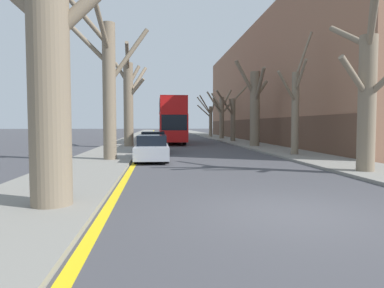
# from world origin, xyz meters

# --- Properties ---
(ground_plane) EXTENTS (300.00, 300.00, 0.00)m
(ground_plane) POSITION_xyz_m (0.00, 0.00, 0.00)
(ground_plane) COLOR #424247
(sidewalk_left) EXTENTS (3.40, 120.00, 0.12)m
(sidewalk_left) POSITION_xyz_m (-5.84, 50.00, 0.06)
(sidewalk_left) COLOR gray
(sidewalk_left) RESTS_ON ground
(sidewalk_right) EXTENTS (3.40, 120.00, 0.12)m
(sidewalk_right) POSITION_xyz_m (5.84, 50.00, 0.06)
(sidewalk_right) COLOR gray
(sidewalk_right) RESTS_ON ground
(building_facade_right) EXTENTS (10.08, 48.11, 12.76)m
(building_facade_right) POSITION_xyz_m (12.53, 32.48, 6.37)
(building_facade_right) COLOR #93664C
(building_facade_right) RESTS_ON ground
(kerb_line_stripe) EXTENTS (0.24, 120.00, 0.01)m
(kerb_line_stripe) POSITION_xyz_m (-3.96, 50.00, 0.00)
(kerb_line_stripe) COLOR yellow
(kerb_line_stripe) RESTS_ON ground
(street_tree_left_0) EXTENTS (4.66, 2.10, 6.56)m
(street_tree_left_0) POSITION_xyz_m (-5.22, 0.93, 3.02)
(street_tree_left_0) COLOR #7A6B56
(street_tree_left_0) RESTS_ON ground
(street_tree_left_1) EXTENTS (4.67, 3.43, 8.32)m
(street_tree_left_1) POSITION_xyz_m (-5.34, 10.92, 4.09)
(street_tree_left_1) COLOR #7A6B56
(street_tree_left_1) RESTS_ON ground
(street_tree_left_2) EXTENTS (2.69, 5.13, 8.14)m
(street_tree_left_2) POSITION_xyz_m (-5.15, 21.89, 3.97)
(street_tree_left_2) COLOR #7A6B56
(street_tree_left_2) RESTS_ON ground
(street_tree_right_0) EXTENTS (2.23, 3.62, 7.24)m
(street_tree_right_0) POSITION_xyz_m (5.13, 5.39, 3.13)
(street_tree_right_0) COLOR #7A6B56
(street_tree_right_0) RESTS_ON ground
(street_tree_right_1) EXTENTS (2.98, 3.73, 7.67)m
(street_tree_right_1) POSITION_xyz_m (5.47, 12.94, 3.00)
(street_tree_right_1) COLOR #7A6B56
(street_tree_right_1) RESTS_ON ground
(street_tree_right_2) EXTENTS (3.21, 2.89, 7.22)m
(street_tree_right_2) POSITION_xyz_m (5.35, 21.24, 3.47)
(street_tree_right_2) COLOR #7A6B56
(street_tree_right_2) RESTS_ON ground
(street_tree_right_3) EXTENTS (4.66, 3.37, 6.80)m
(street_tree_right_3) POSITION_xyz_m (5.35, 29.58, 2.80)
(street_tree_right_3) COLOR #7A6B56
(street_tree_right_3) RESTS_ON ground
(street_tree_right_4) EXTENTS (3.78, 3.06, 6.44)m
(street_tree_right_4) POSITION_xyz_m (5.43, 36.77, 3.21)
(street_tree_right_4) COLOR #7A6B56
(street_tree_right_4) RESTS_ON ground
(street_tree_right_5) EXTENTS (2.50, 3.29, 6.18)m
(street_tree_right_5) POSITION_xyz_m (5.03, 44.21, 2.87)
(street_tree_right_5) COLOR #7A6B56
(street_tree_right_5) RESTS_ON ground
(double_decker_bus) EXTENTS (2.52, 11.73, 4.50)m
(double_decker_bus) POSITION_xyz_m (-1.35, 28.76, 2.54)
(double_decker_bus) COLOR red
(double_decker_bus) RESTS_ON ground
(parked_car_0) EXTENTS (1.71, 4.44, 1.35)m
(parked_car_0) POSITION_xyz_m (-3.12, 11.22, 0.64)
(parked_car_0) COLOR #9EA3AD
(parked_car_0) RESTS_ON ground
(parked_car_1) EXTENTS (1.75, 4.26, 1.43)m
(parked_car_1) POSITION_xyz_m (-3.12, 16.69, 0.67)
(parked_car_1) COLOR black
(parked_car_1) RESTS_ON ground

